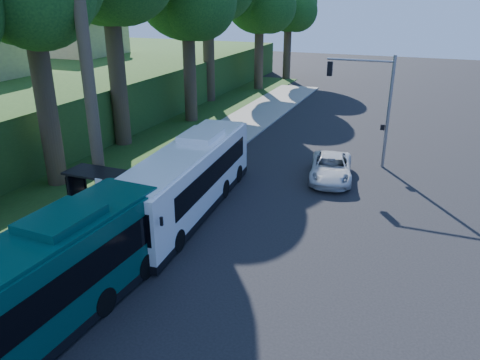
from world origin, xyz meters
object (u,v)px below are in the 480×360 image
at_px(white_bus, 188,178).
at_px(pickup, 331,168).
at_px(teal_bus, 23,295).
at_px(bus_shelter, 98,185).

bearing_deg(white_bus, pickup, 45.74).
relative_size(teal_bus, pickup, 2.42).
xyz_separation_m(bus_shelter, teal_bus, (3.47, -8.11, -0.01)).
bearing_deg(white_bus, teal_bus, -94.63).
xyz_separation_m(white_bus, teal_bus, (-0.07, -10.65, 0.04)).
bearing_deg(bus_shelter, pickup, 45.34).
relative_size(white_bus, teal_bus, 0.99).
relative_size(white_bus, pickup, 2.39).
bearing_deg(teal_bus, white_bus, 91.73).
bearing_deg(white_bus, bus_shelter, -148.61).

